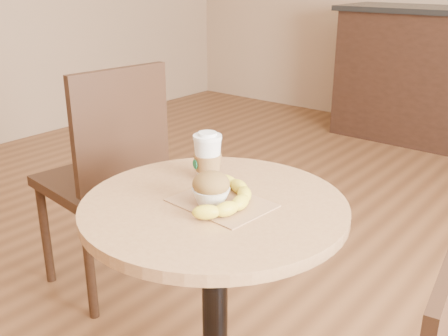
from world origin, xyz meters
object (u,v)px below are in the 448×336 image
cafe_table (215,278)px  coffee_cup (208,158)px  banana (221,197)px  chair_left (108,173)px  muffin (211,189)px

cafe_table → coffee_cup: bearing=136.0°
cafe_table → banana: banana is taller
cafe_table → chair_left: size_ratio=0.77×
cafe_table → chair_left: chair_left is taller
cafe_table → coffee_cup: coffee_cup is taller
chair_left → banana: 0.93m
coffee_cup → banana: coffee_cup is taller
cafe_table → banana: 0.25m
chair_left → banana: chair_left is taller
cafe_table → banana: (0.03, -0.00, 0.25)m
cafe_table → muffin: bearing=-70.4°
cafe_table → chair_left: 0.87m
cafe_table → coffee_cup: 0.33m
chair_left → coffee_cup: size_ratio=7.25×
chair_left → banana: bearing=76.8°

